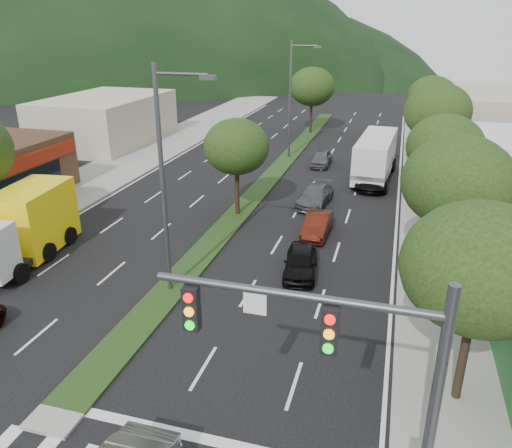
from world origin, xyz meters
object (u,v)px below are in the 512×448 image
(tree_r_b, at_px, (458,182))
(tree_r_e, at_px, (432,97))
(streetlight_mid, at_px, (292,95))
(box_truck, at_px, (26,227))
(car_queue_b, at_px, (315,196))
(tree_med_far, at_px, (312,87))
(car_queue_f, at_px, (375,138))
(tree_med_near, at_px, (237,147))
(traffic_signal, at_px, (358,375))
(car_queue_e, at_px, (321,158))
(motorhome, at_px, (375,156))
(car_queue_c, at_px, (317,225))
(car_queue_a, at_px, (300,262))
(tree_r_a, at_px, (480,268))
(car_queue_d, at_px, (372,178))
(tree_r_d, at_px, (437,111))
(tree_r_c, at_px, (445,147))
(streetlight_near, at_px, (166,174))

(tree_r_b, distance_m, tree_r_e, 28.00)
(streetlight_mid, xyz_separation_m, box_truck, (-8.81, -23.72, -3.92))
(tree_r_e, relative_size, car_queue_b, 1.53)
(tree_med_far, height_order, car_queue_b, tree_med_far)
(streetlight_mid, bearing_deg, car_queue_f, 46.61)
(tree_med_near, bearing_deg, traffic_signal, -65.20)
(car_queue_e, height_order, motorhome, motorhome)
(box_truck, bearing_deg, car_queue_c, -160.02)
(tree_r_e, relative_size, car_queue_c, 1.76)
(traffic_signal, distance_m, car_queue_a, 13.88)
(tree_r_a, height_order, car_queue_c, tree_r_a)
(car_queue_b, height_order, car_queue_c, car_queue_b)
(car_queue_c, distance_m, car_queue_d, 10.29)
(tree_r_d, bearing_deg, tree_med_far, 130.60)
(tree_r_a, xyz_separation_m, car_queue_b, (-7.60, 17.25, -4.19))
(tree_r_c, distance_m, car_queue_a, 11.70)
(tree_r_a, xyz_separation_m, tree_r_e, (0.00, 36.00, 0.07))
(traffic_signal, bearing_deg, tree_r_b, 77.63)
(tree_r_c, height_order, car_queue_b, tree_r_c)
(tree_med_far, xyz_separation_m, streetlight_near, (0.21, -36.00, 0.58))
(streetlight_near, bearing_deg, car_queue_b, 72.43)
(car_queue_f, bearing_deg, tree_r_d, -59.43)
(tree_med_far, height_order, box_truck, tree_med_far)
(car_queue_a, bearing_deg, tree_r_a, -54.98)
(tree_r_b, distance_m, streetlight_mid, 24.09)
(tree_r_c, bearing_deg, streetlight_mid, 132.22)
(tree_med_near, bearing_deg, tree_r_b, -26.57)
(tree_r_a, distance_m, car_queue_d, 23.01)
(streetlight_near, relative_size, box_truck, 1.36)
(tree_med_far, relative_size, car_queue_f, 1.48)
(car_queue_c, bearing_deg, car_queue_a, -88.74)
(car_queue_e, bearing_deg, car_queue_b, -84.30)
(tree_r_b, relative_size, car_queue_c, 1.82)
(tree_r_e, relative_size, car_queue_f, 1.43)
(tree_r_a, relative_size, streetlight_mid, 0.66)
(tree_r_e, xyz_separation_m, car_queue_f, (-4.84, 0.35, -4.21))
(tree_med_far, relative_size, car_queue_c, 1.82)
(car_queue_d, bearing_deg, streetlight_mid, 138.10)
(tree_med_near, relative_size, car_queue_a, 1.58)
(tree_r_e, relative_size, motorhome, 0.77)
(tree_r_a, relative_size, car_queue_c, 1.74)
(tree_r_a, bearing_deg, box_truck, 165.62)
(box_truck, bearing_deg, traffic_signal, 141.97)
(tree_r_c, distance_m, car_queue_c, 8.64)
(car_queue_b, bearing_deg, car_queue_d, 60.71)
(tree_r_c, distance_m, car_queue_e, 14.84)
(car_queue_c, bearing_deg, streetlight_mid, 108.31)
(tree_r_e, height_order, streetlight_near, streetlight_near)
(streetlight_near, distance_m, motorhome, 22.36)
(traffic_signal, height_order, streetlight_mid, streetlight_mid)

